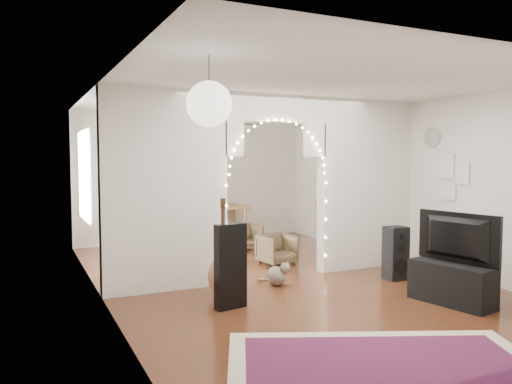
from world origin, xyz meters
name	(u,v)px	position (x,y,z in m)	size (l,w,h in m)	color
floor	(275,277)	(0.00, 0.00, 0.00)	(7.50, 7.50, 0.00)	black
ceiling	(275,95)	(0.00, 0.00, 2.70)	(5.00, 7.50, 0.02)	white
wall_back	(194,178)	(0.00, 3.75, 1.35)	(5.00, 0.02, 2.70)	silver
wall_front	(492,212)	(0.00, -3.75, 1.35)	(5.00, 0.02, 2.70)	silver
wall_left	(99,192)	(-2.50, 0.00, 1.35)	(0.02, 7.50, 2.70)	silver
wall_right	(406,183)	(2.50, 0.00, 1.35)	(0.02, 7.50, 2.70)	silver
divider_wall	(275,182)	(0.00, 0.00, 1.42)	(5.00, 0.20, 2.70)	silver
fairy_lights	(279,174)	(0.00, -0.13, 1.55)	(1.64, 0.04, 1.60)	#FFEABF
window	(84,176)	(-2.47, 1.80, 1.50)	(0.04, 1.20, 1.40)	white
wall_clock	(432,137)	(2.48, -0.60, 2.10)	(0.31, 0.31, 0.03)	white
picture_frames	(451,176)	(2.48, -1.00, 1.50)	(0.02, 0.50, 0.70)	white
paper_lantern	(209,104)	(-1.90, -2.40, 2.25)	(0.40, 0.40, 0.40)	white
ceiling_fan	(224,124)	(0.00, 2.00, 2.40)	(1.10, 1.10, 0.30)	gold
area_rug	(392,375)	(-0.69, -3.40, 0.01)	(2.70, 2.01, 0.02)	maroon
guitar_case	(231,266)	(-1.18, -1.14, 0.51)	(0.39, 0.13, 1.01)	black
acoustic_guitar	(223,260)	(-1.05, -0.58, 0.47)	(0.45, 0.26, 1.07)	tan
tabby_cat	(277,275)	(-0.18, -0.43, 0.15)	(0.36, 0.54, 0.36)	brown
floor_speaker	(396,253)	(1.53, -0.89, 0.39)	(0.31, 0.28, 0.78)	black
media_console	(452,284)	(1.32, -2.13, 0.25)	(0.40, 1.00, 0.50)	black
tv	(453,238)	(1.32, -2.13, 0.81)	(1.07, 0.14, 0.62)	black
bookcase	(165,210)	(-0.81, 3.13, 0.74)	(1.45, 0.37, 1.49)	tan
dining_table	(217,209)	(0.38, 3.36, 0.68)	(1.22, 0.83, 0.76)	brown
flower_vase	(217,202)	(0.38, 3.36, 0.85)	(0.18, 0.18, 0.19)	white
dining_chair_left	(277,249)	(0.45, 0.78, 0.25)	(0.54, 0.55, 0.50)	#483A24
dining_chair_right	(245,237)	(0.52, 2.22, 0.25)	(0.52, 0.54, 0.49)	#483A24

